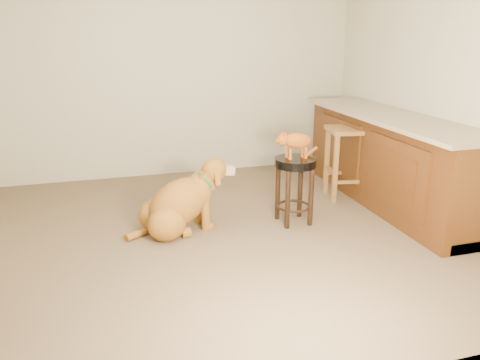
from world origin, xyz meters
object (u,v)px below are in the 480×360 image
object	(u,v)px
wood_stool	(346,162)
tabby_kitten	(295,142)
golden_retriever	(180,204)
padded_stool	(295,177)

from	to	relation	value
wood_stool	tabby_kitten	distance (m)	1.02
golden_retriever	padded_stool	bearing A→B (deg)	-17.05
golden_retriever	tabby_kitten	distance (m)	1.19
padded_stool	wood_stool	bearing A→B (deg)	31.39
golden_retriever	tabby_kitten	xyz separation A→B (m)	(1.06, -0.09, 0.53)
wood_stool	tabby_kitten	xyz separation A→B (m)	(-0.81, -0.49, 0.38)
padded_stool	golden_retriever	size ratio (longest dim) A/B	0.59
padded_stool	tabby_kitten	distance (m)	0.34
padded_stool	golden_retriever	world-z (taller)	golden_retriever
padded_stool	tabby_kitten	world-z (taller)	tabby_kitten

